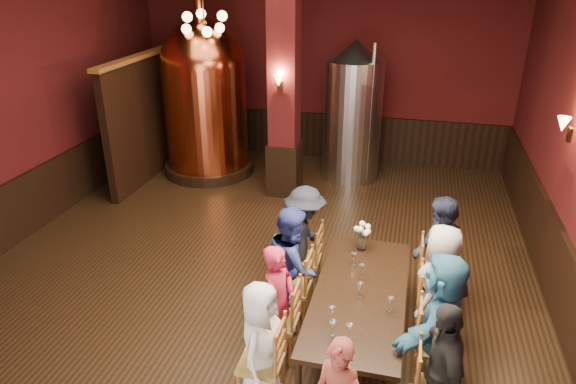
% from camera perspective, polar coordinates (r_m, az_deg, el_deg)
% --- Properties ---
extents(room, '(10.00, 10.02, 4.50)m').
position_cam_1_polar(room, '(6.59, -3.99, 7.91)').
color(room, black).
rests_on(room, ground).
extents(wainscot_right, '(0.08, 9.90, 1.00)m').
position_cam_1_polar(wainscot_right, '(7.28, 28.06, -8.56)').
color(wainscot_right, black).
rests_on(wainscot_right, ground).
extents(wainscot_back, '(7.90, 0.08, 1.00)m').
position_cam_1_polar(wainscot_back, '(11.71, 3.69, 6.34)').
color(wainscot_back, black).
rests_on(wainscot_back, ground).
extents(wainscot_left, '(0.08, 9.90, 1.00)m').
position_cam_1_polar(wainscot_left, '(9.18, -27.92, -1.83)').
color(wainscot_left, black).
rests_on(wainscot_left, ground).
extents(column, '(0.58, 0.58, 4.50)m').
position_cam_1_polar(column, '(9.28, -0.42, 12.79)').
color(column, '#440E12').
rests_on(column, ground).
extents(partition, '(0.22, 3.50, 2.40)m').
position_cam_1_polar(partition, '(10.95, -14.87, 8.12)').
color(partition, black).
rests_on(partition, ground).
extents(pendant_cluster, '(0.90, 0.90, 1.70)m').
position_cam_1_polar(pendant_cluster, '(9.72, -9.32, 18.09)').
color(pendant_cluster, '#A57226').
rests_on(pendant_cluster, room).
extents(sconce_wall, '(0.20, 0.20, 0.36)m').
position_cam_1_polar(sconce_wall, '(7.33, 28.93, 6.20)').
color(sconce_wall, black).
rests_on(sconce_wall, room).
extents(sconce_column, '(0.20, 0.20, 0.36)m').
position_cam_1_polar(sconce_column, '(9.01, -0.90, 12.11)').
color(sconce_column, black).
rests_on(sconce_column, column).
extents(dining_table, '(1.00, 2.40, 0.75)m').
position_cam_1_polar(dining_table, '(5.89, 7.97, -11.45)').
color(dining_table, black).
rests_on(dining_table, ground).
extents(chair_0, '(0.46, 0.46, 0.92)m').
position_cam_1_polar(chair_0, '(5.39, -3.00, -18.27)').
color(chair_0, brown).
rests_on(chair_0, ground).
extents(person_0, '(0.48, 0.70, 1.36)m').
position_cam_1_polar(person_0, '(5.24, -3.06, -16.50)').
color(person_0, silver).
rests_on(person_0, ground).
extents(chair_1, '(0.46, 0.46, 0.92)m').
position_cam_1_polar(chair_1, '(5.88, -1.06, -14.00)').
color(chair_1, brown).
rests_on(chair_1, ground).
extents(person_1, '(0.44, 0.57, 1.39)m').
position_cam_1_polar(person_1, '(5.74, -1.07, -12.18)').
color(person_1, '#B31E3D').
rests_on(person_1, ground).
extents(chair_2, '(0.46, 0.46, 0.92)m').
position_cam_1_polar(chair_2, '(6.39, 0.51, -10.44)').
color(chair_2, brown).
rests_on(chair_2, ground).
extents(person_2, '(0.53, 0.81, 1.53)m').
position_cam_1_polar(person_2, '(6.22, 0.52, -8.15)').
color(person_2, navy).
rests_on(person_2, ground).
extents(chair_3, '(0.46, 0.46, 0.92)m').
position_cam_1_polar(chair_3, '(6.94, 1.82, -7.38)').
color(chair_3, brown).
rests_on(chair_3, ground).
extents(person_3, '(0.59, 0.99, 1.49)m').
position_cam_1_polar(person_3, '(6.79, 1.85, -5.32)').
color(person_3, black).
rests_on(person_3, ground).
extents(person_4, '(0.58, 0.92, 1.46)m').
position_cam_1_polar(person_4, '(5.09, 16.63, -18.51)').
color(person_4, black).
rests_on(person_4, ground).
extents(chair_5, '(0.46, 0.46, 0.92)m').
position_cam_1_polar(chair_5, '(5.77, 16.17, -16.02)').
color(chair_5, brown).
rests_on(chair_5, ground).
extents(person_5, '(0.95, 1.50, 1.54)m').
position_cam_1_polar(person_5, '(5.58, 16.54, -13.58)').
color(person_5, teal).
rests_on(person_5, ground).
extents(chair_6, '(0.46, 0.46, 0.92)m').
position_cam_1_polar(chair_6, '(6.29, 16.09, -12.19)').
color(chair_6, brown).
rests_on(chair_6, ground).
extents(person_6, '(0.71, 0.86, 1.50)m').
position_cam_1_polar(person_6, '(6.13, 16.40, -10.00)').
color(person_6, '#B4A89F').
rests_on(person_6, ground).
extents(chair_7, '(0.46, 0.46, 0.92)m').
position_cam_1_polar(chair_7, '(6.85, 16.03, -8.92)').
color(chair_7, brown).
rests_on(chair_7, ground).
extents(person_7, '(0.50, 0.80, 1.52)m').
position_cam_1_polar(person_7, '(6.69, 16.32, -6.75)').
color(person_7, '#1C2138').
rests_on(person_7, ground).
extents(copper_kettle, '(1.99, 1.99, 4.39)m').
position_cam_1_polar(copper_kettle, '(10.61, -9.20, 10.37)').
color(copper_kettle, black).
rests_on(copper_kettle, ground).
extents(steel_vessel, '(1.33, 1.33, 2.77)m').
position_cam_1_polar(steel_vessel, '(10.35, 7.21, 8.88)').
color(steel_vessel, '#B2B2B7').
rests_on(steel_vessel, ground).
extents(rose_vase, '(0.22, 0.22, 0.38)m').
position_cam_1_polar(rose_vase, '(6.51, 8.28, -4.46)').
color(rose_vase, white).
rests_on(rose_vase, dining_table).
extents(wine_glass_0, '(0.07, 0.07, 0.17)m').
position_cam_1_polar(wine_glass_0, '(5.19, 4.99, -14.87)').
color(wine_glass_0, white).
rests_on(wine_glass_0, dining_table).
extents(wine_glass_1, '(0.07, 0.07, 0.17)m').
position_cam_1_polar(wine_glass_1, '(5.57, 11.32, -12.16)').
color(wine_glass_1, white).
rests_on(wine_glass_1, dining_table).
extents(wine_glass_2, '(0.07, 0.07, 0.17)m').
position_cam_1_polar(wine_glass_2, '(5.36, 4.87, -13.36)').
color(wine_glass_2, white).
rests_on(wine_glass_2, dining_table).
extents(wine_glass_3, '(0.07, 0.07, 0.17)m').
position_cam_1_polar(wine_glass_3, '(6.05, 8.17, -8.71)').
color(wine_glass_3, white).
rests_on(wine_glass_3, dining_table).
extents(wine_glass_4, '(0.07, 0.07, 0.17)m').
position_cam_1_polar(wine_glass_4, '(6.25, 7.29, -7.45)').
color(wine_glass_4, white).
rests_on(wine_glass_4, dining_table).
extents(wine_glass_5, '(0.07, 0.07, 0.17)m').
position_cam_1_polar(wine_glass_5, '(5.74, 8.00, -10.71)').
color(wine_glass_5, white).
rests_on(wine_glass_5, dining_table).
extents(wine_glass_6, '(0.07, 0.07, 0.17)m').
position_cam_1_polar(wine_glass_6, '(5.16, 6.82, -15.17)').
color(wine_glass_6, white).
rests_on(wine_glass_6, dining_table).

